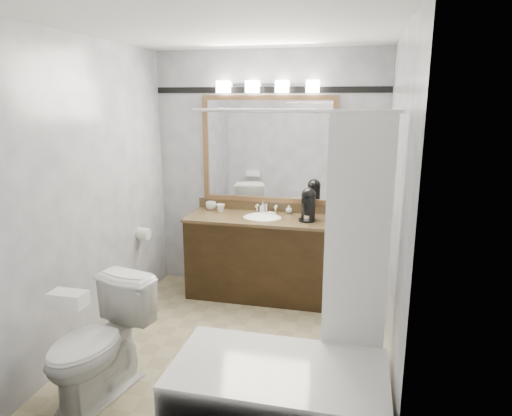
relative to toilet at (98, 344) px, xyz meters
name	(u,v)px	position (x,y,z in m)	size (l,w,h in m)	color
room	(234,200)	(0.73, 0.86, 0.85)	(2.42, 2.62, 2.52)	tan
vanity	(262,255)	(0.73, 1.88, 0.04)	(1.53, 0.58, 0.97)	black
mirror	(268,150)	(0.73, 2.15, 1.10)	(1.40, 0.04, 1.10)	olive
vanity_light_bar	(267,86)	(0.73, 2.09, 1.73)	(1.02, 0.14, 0.12)	silver
accent_stripe	(269,90)	(0.73, 2.16, 1.70)	(2.40, 0.01, 0.06)	black
bathtub	(283,389)	(1.28, -0.04, -0.12)	(1.30, 0.75, 1.96)	white
tp_roll	(144,234)	(-0.41, 1.53, 0.30)	(0.12, 0.12, 0.11)	white
toilet	(98,344)	(0.00, 0.00, 0.00)	(0.45, 0.79, 0.80)	white
tissue_box	(68,299)	(0.00, -0.26, 0.45)	(0.22, 0.12, 0.09)	white
coffee_maker	(308,204)	(1.19, 1.88, 0.61)	(0.17, 0.21, 0.32)	black
cup_left	(211,206)	(0.12, 2.06, 0.49)	(0.11, 0.11, 0.09)	white
cup_right	(221,208)	(0.25, 1.99, 0.49)	(0.09, 0.09, 0.08)	white
soap_bottle_a	(263,208)	(0.70, 2.05, 0.50)	(0.05, 0.05, 0.11)	white
soap_bottle_b	(289,209)	(0.96, 2.10, 0.49)	(0.07, 0.07, 0.09)	white
soap_bar	(271,213)	(0.80, 2.00, 0.46)	(0.08, 0.05, 0.02)	beige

